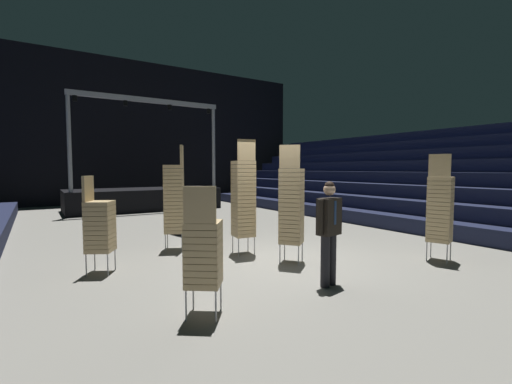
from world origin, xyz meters
TOP-DOWN VIEW (x-y plane):
  - ground_plane at (0.00, 0.00)m, footprint 22.00×30.00m
  - arena_end_wall at (0.00, 15.00)m, footprint 22.00×0.30m
  - bleacher_bank_right at (8.00, 1.00)m, footprint 6.00×24.00m
  - stage_riser at (0.00, 10.98)m, footprint 6.74×2.69m
  - man_with_tie at (-0.29, -1.60)m, footprint 0.57×0.30m
  - chair_stack_front_left at (-0.38, 1.02)m, footprint 0.50×0.50m
  - chair_stack_front_right at (-1.54, 2.27)m, footprint 0.59×0.59m
  - chair_stack_mid_left at (-3.34, 1.17)m, footprint 0.60×0.60m
  - chair_stack_mid_right at (2.79, -1.67)m, footprint 0.56×0.56m
  - chair_stack_mid_centre at (-2.50, -1.60)m, footprint 0.61×0.61m
  - chair_stack_rear_left at (0.08, -0.15)m, footprint 0.62×0.62m
  - equipment_road_case at (-0.47, 4.02)m, footprint 1.02×0.79m

SIDE VIEW (x-z plane):
  - ground_plane at x=0.00m, z-range -0.10..0.00m
  - equipment_road_case at x=-0.47m, z-range 0.00..0.55m
  - stage_riser at x=0.00m, z-range -1.92..3.09m
  - chair_stack_mid_centre at x=-2.50m, z-range 0.00..1.71m
  - chair_stack_mid_left at x=-3.34m, z-range 0.00..1.80m
  - man_with_tie at x=-0.29m, z-range 0.11..1.84m
  - chair_stack_mid_right at x=2.79m, z-range 0.00..2.22m
  - chair_stack_rear_left at x=0.08m, z-range 0.00..2.39m
  - chair_stack_front_right at x=-1.54m, z-range 0.00..2.47m
  - chair_stack_front_left at x=-0.38m, z-range 0.00..2.56m
  - bleacher_bank_right at x=8.00m, z-range 0.00..3.60m
  - arena_end_wall at x=0.00m, z-range 0.00..8.00m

